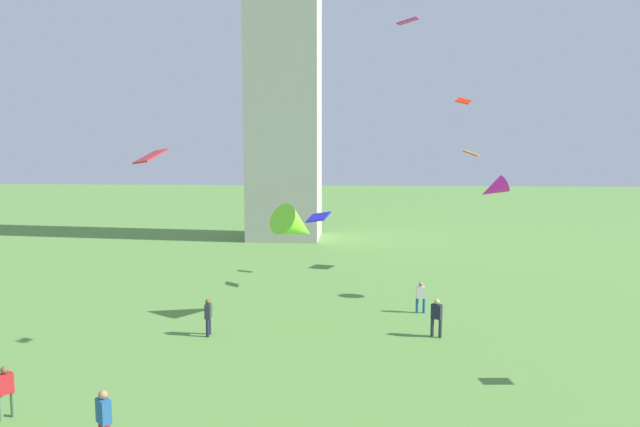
{
  "coord_description": "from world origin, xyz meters",
  "views": [
    {
      "loc": [
        1.01,
        -8.22,
        8.54
      ],
      "look_at": [
        -0.54,
        14.93,
        5.89
      ],
      "focal_mm": 33.38,
      "sensor_mm": 36.0,
      "label": 1
    }
  ],
  "objects": [
    {
      "name": "person_3",
      "position": [
        -6.05,
        7.12,
        1.02
      ],
      "size": [
        0.53,
        0.52,
        1.81
      ],
      "rotation": [
        0.0,
        0.0,
        5.54
      ],
      "color": "red",
      "rests_on": "ground_plane"
    },
    {
      "name": "person_0",
      "position": [
        4.49,
        17.96,
        0.99
      ],
      "size": [
        0.52,
        0.46,
        1.74
      ],
      "rotation": [
        0.0,
        0.0,
        5.75
      ],
      "color": "#2D3338",
      "rests_on": "ground_plane"
    },
    {
      "name": "person_1",
      "position": [
        -5.76,
        17.46,
        0.96
      ],
      "size": [
        0.27,
        0.52,
        1.69
      ],
      "rotation": [
        0.0,
        0.0,
        4.74
      ],
      "color": "#1E2333",
      "rests_on": "ground_plane"
    },
    {
      "name": "kite_flying_5",
      "position": [
        -6.97,
        14.13,
        8.14
      ],
      "size": [
        1.26,
        1.43,
        0.61
      ],
      "rotation": [
        0.0,
        0.0,
        4.23
      ],
      "color": "#B42633"
    },
    {
      "name": "kite_flying_3",
      "position": [
        8.44,
        32.0,
        8.04
      ],
      "size": [
        1.44,
        1.74,
        0.44
      ],
      "rotation": [
        0.0,
        0.0,
        4.37
      ],
      "color": "#B3641F"
    },
    {
      "name": "kite_flying_7",
      "position": [
        7.4,
        29.72,
        11.31
      ],
      "size": [
        1.04,
        0.84,
        0.51
      ],
      "rotation": [
        0.0,
        0.0,
        5.82
      ],
      "color": "red"
    },
    {
      "name": "kite_flying_1",
      "position": [
        2.75,
        14.48,
        13.11
      ],
      "size": [
        0.9,
        0.77,
        0.25
      ],
      "rotation": [
        0.0,
        0.0,
        5.94
      ],
      "color": "#E6279F"
    },
    {
      "name": "kite_flying_0",
      "position": [
        -2.07,
        20.67,
        4.56
      ],
      "size": [
        2.91,
        3.12,
        2.42
      ],
      "rotation": [
        0.0,
        0.0,
        2.49
      ],
      "color": "#7AEC2D"
    },
    {
      "name": "kite_flying_2",
      "position": [
        8.16,
        24.07,
        6.23
      ],
      "size": [
        1.79,
        1.21,
        1.48
      ],
      "rotation": [
        0.0,
        0.0,
        4.86
      ],
      "color": "#EE24B7"
    },
    {
      "name": "person_2",
      "position": [
        -10.01,
        8.94,
        0.96
      ],
      "size": [
        0.47,
        0.51,
        1.7
      ],
      "rotation": [
        0.0,
        0.0,
        4.04
      ],
      "color": "#51754C",
      "rests_on": "ground_plane"
    },
    {
      "name": "person_4",
      "position": [
        4.18,
        21.8,
        0.91
      ],
      "size": [
        0.5,
        0.27,
        1.6
      ],
      "rotation": [
        0.0,
        0.0,
        0.06
      ],
      "color": "#235693",
      "rests_on": "ground_plane"
    },
    {
      "name": "kite_flying_4",
      "position": [
        -1.43,
        26.82,
        4.31
      ],
      "size": [
        1.56,
        1.48,
        0.7
      ],
      "rotation": [
        0.0,
        0.0,
        5.75
      ],
      "color": "#2021D9"
    }
  ]
}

